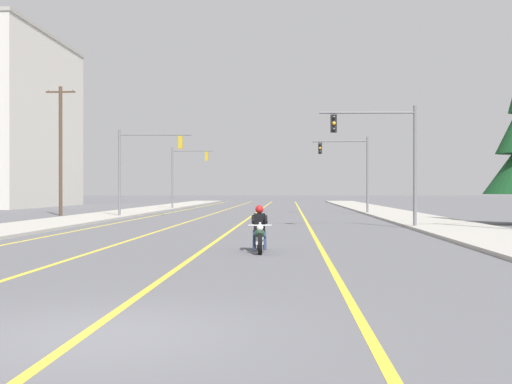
% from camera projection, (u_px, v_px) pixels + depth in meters
% --- Properties ---
extents(ground_plane, '(400.00, 400.00, 0.00)m').
position_uv_depth(ground_plane, '(98.00, 334.00, 8.41)').
color(ground_plane, '#5B5B60').
extents(lane_stripe_center, '(0.16, 100.00, 0.01)m').
position_uv_depth(lane_stripe_center, '(256.00, 213.00, 53.36)').
color(lane_stripe_center, yellow).
rests_on(lane_stripe_center, ground).
extents(lane_stripe_left, '(0.16, 100.00, 0.01)m').
position_uv_depth(lane_stripe_left, '(217.00, 212.00, 53.54)').
color(lane_stripe_left, yellow).
rests_on(lane_stripe_left, ground).
extents(lane_stripe_right, '(0.16, 100.00, 0.01)m').
position_uv_depth(lane_stripe_right, '(301.00, 213.00, 53.16)').
color(lane_stripe_right, yellow).
rests_on(lane_stripe_right, ground).
extents(lane_stripe_far_left, '(0.16, 100.00, 0.01)m').
position_uv_depth(lane_stripe_far_left, '(172.00, 212.00, 53.74)').
color(lane_stripe_far_left, yellow).
rests_on(lane_stripe_far_left, ground).
extents(sidewalk_kerb_right, '(4.40, 110.00, 0.14)m').
position_uv_depth(sidewalk_kerb_right, '(396.00, 214.00, 47.80)').
color(sidewalk_kerb_right, '#ADA89E').
rests_on(sidewalk_kerb_right, ground).
extents(sidewalk_kerb_left, '(4.40, 110.00, 0.14)m').
position_uv_depth(sidewalk_kerb_left, '(119.00, 214.00, 48.92)').
color(sidewalk_kerb_left, '#ADA89E').
rests_on(sidewalk_kerb_left, ground).
extents(motorcycle_with_rider, '(0.70, 2.19, 1.46)m').
position_uv_depth(motorcycle_with_rider, '(259.00, 233.00, 19.58)').
color(motorcycle_with_rider, black).
rests_on(motorcycle_with_rider, ground).
extents(traffic_signal_near_right, '(4.92, 0.49, 6.20)m').
position_uv_depth(traffic_signal_near_right, '(387.00, 147.00, 31.54)').
color(traffic_signal_near_right, slate).
rests_on(traffic_signal_near_right, ground).
extents(traffic_signal_near_left, '(5.17, 0.55, 6.20)m').
position_uv_depth(traffic_signal_near_left, '(140.00, 159.00, 44.20)').
color(traffic_signal_near_left, slate).
rests_on(traffic_signal_near_left, ground).
extents(traffic_signal_mid_right, '(4.53, 0.42, 6.20)m').
position_uv_depth(traffic_signal_mid_right, '(351.00, 163.00, 50.13)').
color(traffic_signal_mid_right, slate).
rests_on(traffic_signal_mid_right, ground).
extents(traffic_signal_mid_left, '(4.15, 0.37, 6.20)m').
position_uv_depth(traffic_signal_mid_left, '(184.00, 169.00, 62.48)').
color(traffic_signal_mid_left, slate).
rests_on(traffic_signal_mid_left, ground).
extents(utility_pole_left_near, '(2.23, 0.26, 9.68)m').
position_uv_depth(utility_pole_left_near, '(61.00, 148.00, 46.77)').
color(utility_pole_left_near, '#4C3828').
rests_on(utility_pole_left_near, ground).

